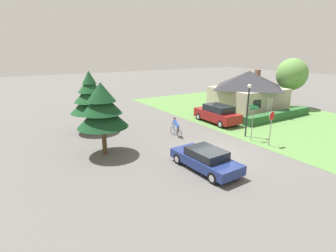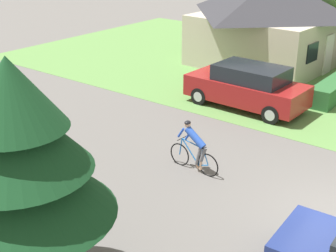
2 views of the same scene
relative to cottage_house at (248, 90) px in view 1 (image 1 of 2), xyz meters
name	(u,v)px [view 1 (image 1 of 2)]	position (x,y,z in m)	size (l,w,h in m)	color
ground_plane	(215,154)	(-12.71, -8.56, -2.39)	(140.00, 140.00, 0.00)	#5B5956
grass_verge_right	(274,119)	(-0.84, -4.56, -2.38)	(16.00, 36.00, 0.01)	#568442
cottage_house	(248,90)	(0.00, 0.00, 0.00)	(7.87, 7.53, 4.62)	#B2A893
hedge_row	(278,116)	(-0.80, -4.95, -1.97)	(9.54, 0.90, 0.83)	#285B2D
sedan_left_lane	(206,159)	(-14.78, -10.03, -1.72)	(2.11, 4.65, 1.31)	navy
cyclist	(176,128)	(-12.76, -3.90, -1.63)	(0.44, 1.84, 1.57)	black
parked_suv_right	(217,114)	(-6.98, -2.49, -1.49)	(2.19, 4.94, 1.79)	maroon
stop_sign	(271,122)	(-8.18, -9.47, -0.54)	(0.65, 0.08, 2.66)	gray
street_lamp	(248,101)	(-7.91, -6.97, 0.57)	(0.33, 0.33, 4.41)	black
street_name_sign	(253,117)	(-8.34, -7.93, -0.43)	(0.90, 0.90, 2.84)	gray
conifer_tall_near	(102,108)	(-19.05, -4.46, 0.84)	(3.38, 3.38, 4.94)	#4C3823
conifer_tall_far	(90,97)	(-18.20, 1.12, 0.69)	(3.51, 3.51, 5.28)	#4C3823
deciduous_tree_right	(292,74)	(5.30, -1.91, 1.69)	(3.62, 3.62, 6.00)	#4C3823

